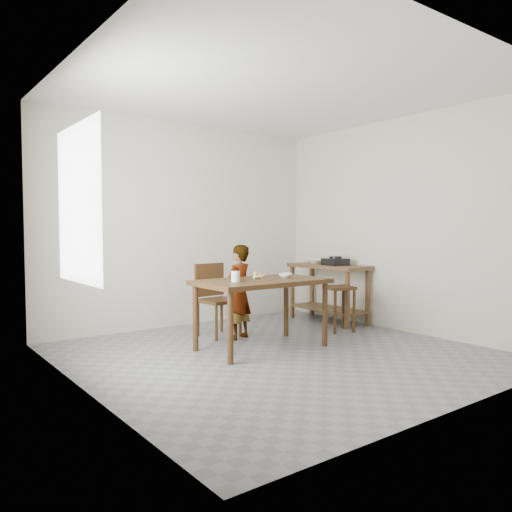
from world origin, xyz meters
TOP-DOWN VIEW (x-y plane):
  - floor at (0.00, 0.00)m, footprint 4.00×4.00m
  - ceiling at (0.00, 0.00)m, footprint 4.00×4.00m
  - wall_back at (0.00, 2.02)m, footprint 4.00×0.04m
  - wall_front at (0.00, -2.02)m, footprint 4.00×0.04m
  - wall_left at (-2.02, 0.00)m, footprint 0.04×4.00m
  - wall_right at (2.02, 0.00)m, footprint 0.04×4.00m
  - window_pane at (-1.97, 0.20)m, footprint 0.02×1.10m
  - dining_table at (0.00, 0.30)m, footprint 1.40×0.80m
  - prep_counter at (1.72, 1.00)m, footprint 0.50×1.20m
  - child at (0.08, 0.85)m, footprint 0.47×0.39m
  - dining_chair at (-0.03, 1.10)m, footprint 0.46×0.46m
  - stool at (1.34, 0.43)m, footprint 0.41×0.41m
  - glass_tumbler at (-0.36, 0.28)m, footprint 0.10×0.10m
  - small_bowl at (0.36, 0.32)m, footprint 0.17×0.17m
  - banana at (0.04, 0.40)m, footprint 0.16×0.11m
  - serving_bowl at (1.70, 1.23)m, footprint 0.26×0.26m
  - gas_burner at (1.71, 0.85)m, footprint 0.31×0.31m

SIDE VIEW (x-z plane):
  - floor at x=0.00m, z-range -0.04..0.00m
  - stool at x=1.34m, z-range 0.00..0.57m
  - dining_table at x=0.00m, z-range 0.00..0.75m
  - prep_counter at x=1.72m, z-range 0.00..0.80m
  - dining_chair at x=-0.03m, z-range 0.00..0.87m
  - child at x=0.08m, z-range 0.00..1.11m
  - small_bowl at x=0.36m, z-range 0.75..0.80m
  - banana at x=0.04m, z-range 0.75..0.80m
  - glass_tumbler at x=-0.36m, z-range 0.75..0.86m
  - serving_bowl at x=1.70m, z-range 0.80..0.86m
  - gas_burner at x=1.71m, z-range 0.80..0.89m
  - wall_back at x=0.00m, z-range 0.00..2.70m
  - wall_front at x=0.00m, z-range 0.00..2.70m
  - wall_left at x=-2.02m, z-range 0.00..2.70m
  - wall_right at x=2.02m, z-range 0.00..2.70m
  - window_pane at x=-1.97m, z-range 0.85..2.15m
  - ceiling at x=0.00m, z-range 2.70..2.74m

